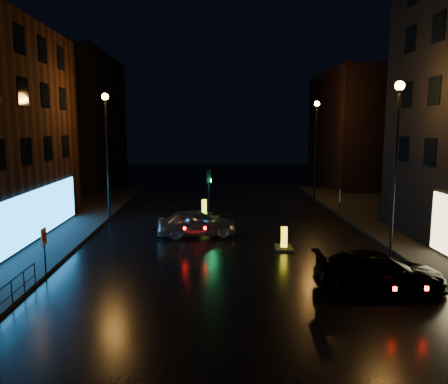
{
  "coord_description": "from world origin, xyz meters",
  "views": [
    {
      "loc": [
        -1.11,
        -14.65,
        6.23
      ],
      "look_at": [
        -0.37,
        8.34,
        2.8
      ],
      "focal_mm": 35.0,
      "sensor_mm": 36.0,
      "label": 1
    }
  ],
  "objects_px": {
    "traffic_signal": "(209,214)",
    "dark_sedan": "(379,271)",
    "silver_hatchback": "(196,223)",
    "bollard_near": "(284,244)",
    "road_sign_right": "(340,199)",
    "road_sign_left": "(44,241)",
    "bollard_far": "(204,212)"
  },
  "relations": [
    {
      "from": "traffic_signal",
      "to": "road_sign_left",
      "type": "relative_size",
      "value": 1.6
    },
    {
      "from": "silver_hatchback",
      "to": "road_sign_left",
      "type": "relative_size",
      "value": 2.09
    },
    {
      "from": "dark_sedan",
      "to": "bollard_far",
      "type": "xyz_separation_m",
      "value": [
        -6.94,
        14.58,
        -0.48
      ]
    },
    {
      "from": "silver_hatchback",
      "to": "bollard_far",
      "type": "xyz_separation_m",
      "value": [
        0.37,
        6.0,
        -0.52
      ]
    },
    {
      "from": "silver_hatchback",
      "to": "road_sign_right",
      "type": "bearing_deg",
      "value": -79.25
    },
    {
      "from": "dark_sedan",
      "to": "bollard_near",
      "type": "relative_size",
      "value": 3.61
    },
    {
      "from": "silver_hatchback",
      "to": "road_sign_right",
      "type": "distance_m",
      "value": 9.69
    },
    {
      "from": "road_sign_right",
      "to": "silver_hatchback",
      "type": "bearing_deg",
      "value": 35.51
    },
    {
      "from": "traffic_signal",
      "to": "bollard_near",
      "type": "xyz_separation_m",
      "value": [
        3.88,
        -6.94,
        -0.25
      ]
    },
    {
      "from": "dark_sedan",
      "to": "bollard_near",
      "type": "bearing_deg",
      "value": 28.44
    },
    {
      "from": "silver_hatchback",
      "to": "road_sign_left",
      "type": "distance_m",
      "value": 9.31
    },
    {
      "from": "road_sign_left",
      "to": "road_sign_right",
      "type": "xyz_separation_m",
      "value": [
        15.17,
        10.05,
        0.04
      ]
    },
    {
      "from": "dark_sedan",
      "to": "bollard_far",
      "type": "distance_m",
      "value": 16.15
    },
    {
      "from": "traffic_signal",
      "to": "road_sign_right",
      "type": "distance_m",
      "value": 8.62
    },
    {
      "from": "bollard_near",
      "to": "traffic_signal",
      "type": "bearing_deg",
      "value": 122.49
    },
    {
      "from": "traffic_signal",
      "to": "road_sign_right",
      "type": "xyz_separation_m",
      "value": [
        8.47,
        -1.09,
        1.15
      ]
    },
    {
      "from": "road_sign_left",
      "to": "traffic_signal",
      "type": "bearing_deg",
      "value": 56.84
    },
    {
      "from": "dark_sedan",
      "to": "road_sign_left",
      "type": "height_order",
      "value": "road_sign_left"
    },
    {
      "from": "traffic_signal",
      "to": "bollard_far",
      "type": "distance_m",
      "value": 1.99
    },
    {
      "from": "bollard_near",
      "to": "road_sign_right",
      "type": "relative_size",
      "value": 0.63
    },
    {
      "from": "silver_hatchback",
      "to": "bollard_near",
      "type": "distance_m",
      "value": 5.44
    },
    {
      "from": "road_sign_left",
      "to": "bollard_far",
      "type": "bearing_deg",
      "value": 61.92
    },
    {
      "from": "dark_sedan",
      "to": "road_sign_left",
      "type": "xyz_separation_m",
      "value": [
        -13.3,
        1.5,
        0.89
      ]
    },
    {
      "from": "traffic_signal",
      "to": "dark_sedan",
      "type": "xyz_separation_m",
      "value": [
        6.61,
        -12.64,
        0.22
      ]
    },
    {
      "from": "traffic_signal",
      "to": "road_sign_left",
      "type": "height_order",
      "value": "traffic_signal"
    },
    {
      "from": "road_sign_left",
      "to": "dark_sedan",
      "type": "bearing_deg",
      "value": -8.58
    },
    {
      "from": "bollard_near",
      "to": "road_sign_right",
      "type": "height_order",
      "value": "road_sign_right"
    },
    {
      "from": "dark_sedan",
      "to": "bollard_near",
      "type": "distance_m",
      "value": 6.33
    },
    {
      "from": "traffic_signal",
      "to": "bollard_far",
      "type": "xyz_separation_m",
      "value": [
        -0.34,
        1.94,
        -0.26
      ]
    },
    {
      "from": "silver_hatchback",
      "to": "road_sign_left",
      "type": "bearing_deg",
      "value": 132.59
    },
    {
      "from": "traffic_signal",
      "to": "dark_sedan",
      "type": "bearing_deg",
      "value": -62.39
    },
    {
      "from": "dark_sedan",
      "to": "traffic_signal",
      "type": "bearing_deg",
      "value": 30.46
    }
  ]
}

